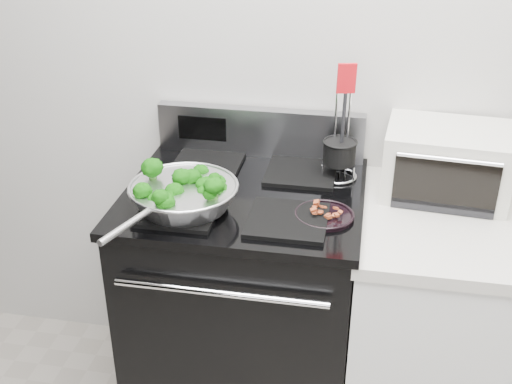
% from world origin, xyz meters
% --- Properties ---
extents(back_wall, '(4.00, 0.02, 2.70)m').
position_xyz_m(back_wall, '(0.00, 1.75, 1.35)').
color(back_wall, beige).
rests_on(back_wall, ground).
extents(gas_range, '(0.79, 0.69, 1.13)m').
position_xyz_m(gas_range, '(-0.30, 1.41, 0.49)').
color(gas_range, black).
rests_on(gas_range, floor).
extents(counter, '(0.62, 0.68, 0.92)m').
position_xyz_m(counter, '(0.39, 1.41, 0.46)').
color(counter, white).
rests_on(counter, floor).
extents(skillet, '(0.35, 0.53, 0.07)m').
position_xyz_m(skillet, '(-0.46, 1.26, 1.00)').
color(skillet, silver).
rests_on(skillet, gas_range).
extents(broccoli_pile, '(0.27, 0.27, 0.09)m').
position_xyz_m(broccoli_pile, '(-0.46, 1.26, 1.02)').
color(broccoli_pile, black).
rests_on(broccoli_pile, skillet).
extents(bacon_plate, '(0.19, 0.19, 0.04)m').
position_xyz_m(bacon_plate, '(-0.02, 1.29, 0.97)').
color(bacon_plate, black).
rests_on(bacon_plate, gas_range).
extents(utensil_holder, '(0.13, 0.13, 0.41)m').
position_xyz_m(utensil_holder, '(-0.00, 1.58, 1.02)').
color(utensil_holder, silver).
rests_on(utensil_holder, gas_range).
extents(toaster_oven, '(0.42, 0.34, 0.23)m').
position_xyz_m(toaster_oven, '(0.35, 1.59, 1.03)').
color(toaster_oven, silver).
rests_on(toaster_oven, counter).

